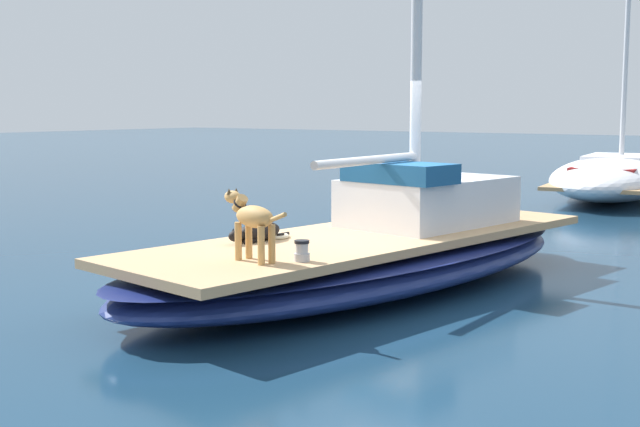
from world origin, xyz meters
name	(u,v)px	position (x,y,z in m)	size (l,w,h in m)	color
ground_plane	(367,288)	(0.00, 0.00, 0.00)	(120.00, 120.00, 0.00)	navy
sailboat_main	(368,260)	(0.00, 0.00, 0.34)	(3.62, 7.54, 0.66)	navy
cabin_house	(426,198)	(0.19, 1.10, 1.01)	(1.73, 2.42, 0.84)	silver
dog_black	(257,232)	(-0.73, -1.20, 0.77)	(0.32, 0.95, 0.22)	black
dog_tan	(252,219)	(0.01, -2.18, 1.08)	(0.93, 0.33, 0.70)	tan
deck_winch	(302,251)	(0.42, -1.91, 0.76)	(0.16, 0.16, 0.21)	#B7B7BC
coiled_rope	(275,236)	(-0.71, -0.89, 0.68)	(0.32, 0.32, 0.04)	beige
moored_boat_far_astern	(616,176)	(-0.47, 12.10, 0.54)	(3.71, 7.58, 6.67)	white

